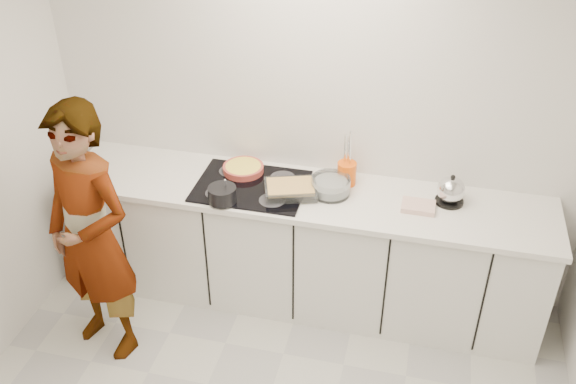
% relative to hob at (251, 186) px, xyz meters
% --- Properties ---
extents(wall_back, '(3.60, 0.00, 2.60)m').
position_rel_hob_xyz_m(wall_back, '(0.35, 0.34, 0.38)').
color(wall_back, silver).
rests_on(wall_back, ground).
extents(base_cabinets, '(3.20, 0.58, 0.87)m').
position_rel_hob_xyz_m(base_cabinets, '(0.35, 0.02, -0.48)').
color(base_cabinets, silver).
rests_on(base_cabinets, floor).
extents(countertop, '(3.24, 0.64, 0.04)m').
position_rel_hob_xyz_m(countertop, '(0.35, 0.02, -0.03)').
color(countertop, white).
rests_on(countertop, base_cabinets).
extents(hob, '(0.72, 0.54, 0.01)m').
position_rel_hob_xyz_m(hob, '(0.00, 0.00, 0.00)').
color(hob, black).
rests_on(hob, countertop).
extents(tart_dish, '(0.37, 0.37, 0.05)m').
position_rel_hob_xyz_m(tart_dish, '(-0.10, 0.15, 0.03)').
color(tart_dish, '#B94439').
rests_on(tart_dish, hob).
extents(saucepan, '(0.18, 0.18, 0.17)m').
position_rel_hob_xyz_m(saucepan, '(-0.12, -0.22, 0.06)').
color(saucepan, black).
rests_on(saucepan, hob).
extents(baking_dish, '(0.39, 0.33, 0.06)m').
position_rel_hob_xyz_m(baking_dish, '(0.27, -0.04, 0.04)').
color(baking_dish, silver).
rests_on(baking_dish, hob).
extents(mixing_bowl, '(0.28, 0.28, 0.12)m').
position_rel_hob_xyz_m(mixing_bowl, '(0.52, 0.04, 0.05)').
color(mixing_bowl, silver).
rests_on(mixing_bowl, countertop).
extents(tea_towel, '(0.21, 0.15, 0.03)m').
position_rel_hob_xyz_m(tea_towel, '(1.09, 0.00, 0.01)').
color(tea_towel, white).
rests_on(tea_towel, countertop).
extents(kettle, '(0.19, 0.19, 0.20)m').
position_rel_hob_xyz_m(kettle, '(1.27, 0.12, 0.08)').
color(kettle, black).
rests_on(kettle, countertop).
extents(utensil_crock, '(0.15, 0.15, 0.16)m').
position_rel_hob_xyz_m(utensil_crock, '(0.60, 0.19, 0.07)').
color(utensil_crock, '#F65808').
rests_on(utensil_crock, countertop).
extents(cook, '(0.73, 0.59, 1.74)m').
position_rel_hob_xyz_m(cook, '(-0.80, -0.69, -0.05)').
color(cook, silver).
rests_on(cook, floor).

